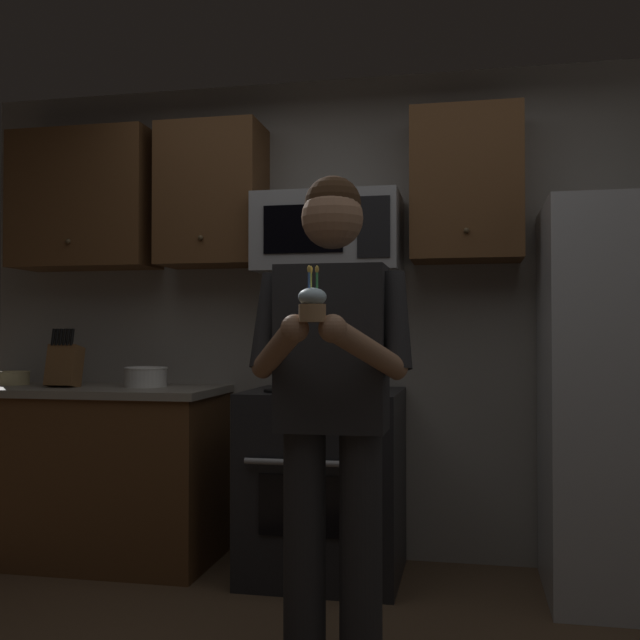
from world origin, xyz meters
TOP-DOWN VIEW (x-y plane):
  - wall_back at (0.00, 1.75)m, footprint 4.40×0.10m
  - oven_range at (-0.15, 1.36)m, footprint 0.76×0.70m
  - microwave at (-0.15, 1.48)m, footprint 0.74×0.41m
  - cabinet_row_upper at (-0.72, 1.53)m, footprint 2.78×0.36m
  - counter_left at (-1.45, 1.38)m, footprint 1.44×0.66m
  - knife_block at (-1.56, 1.33)m, footprint 0.16×0.15m
  - bowl_large_white at (-1.13, 1.42)m, footprint 0.23×0.23m
  - bowl_small_colored at (-1.92, 1.43)m, footprint 0.16×0.16m
  - person at (0.09, 0.28)m, footprint 0.60×0.48m
  - cupcake at (0.09, -0.05)m, footprint 0.09×0.09m

SIDE VIEW (x-z plane):
  - oven_range at x=-0.15m, z-range 0.00..0.93m
  - counter_left at x=-1.45m, z-range 0.00..0.92m
  - bowl_small_colored at x=-1.92m, z-range 0.92..1.00m
  - bowl_large_white at x=-1.13m, z-range 0.92..1.03m
  - person at x=0.09m, z-range 0.11..1.88m
  - knife_block at x=-1.56m, z-range 0.88..1.20m
  - cupcake at x=0.09m, z-range 1.21..1.38m
  - wall_back at x=0.00m, z-range 0.00..2.60m
  - microwave at x=-0.15m, z-range 1.52..1.92m
  - cabinet_row_upper at x=-0.72m, z-range 1.57..2.33m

